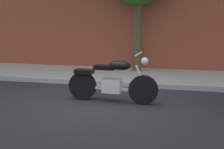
{
  "coord_description": "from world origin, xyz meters",
  "views": [
    {
      "loc": [
        1.78,
        -6.1,
        1.87
      ],
      "look_at": [
        0.31,
        0.25,
        0.65
      ],
      "focal_mm": 46.16,
      "sensor_mm": 36.0,
      "label": 1
    }
  ],
  "objects": [
    {
      "name": "motorcycle",
      "position": [
        0.31,
        0.26,
        0.47
      ],
      "size": [
        2.14,
        0.7,
        1.16
      ],
      "color": "black",
      "rests_on": "ground"
    },
    {
      "name": "ground_plane",
      "position": [
        0.0,
        0.0,
        0.0
      ],
      "size": [
        60.0,
        60.0,
        0.0
      ],
      "primitive_type": "plane",
      "color": "#28282D"
    },
    {
      "name": "sidewalk",
      "position": [
        0.0,
        3.08,
        0.07
      ],
      "size": [
        20.67,
        2.6,
        0.14
      ],
      "primitive_type": "cube",
      "color": "#A9A9A9",
      "rests_on": "ground"
    }
  ]
}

